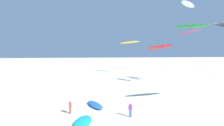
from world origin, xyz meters
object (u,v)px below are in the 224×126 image
at_px(flying_kite_3, 192,26).
at_px(flying_kite_5, 189,32).
at_px(grounded_kite_2, 95,105).
at_px(person_foreground_walker, 70,106).
at_px(grounded_kite_3, 83,122).
at_px(flying_kite_4, 188,4).
at_px(person_near_left, 130,109).
at_px(flying_kite_1, 129,42).
at_px(flying_kite_2, 160,47).

distance_m(flying_kite_3, flying_kite_5, 2.10).
relative_size(grounded_kite_2, person_foreground_walker, 2.85).
bearing_deg(grounded_kite_3, flying_kite_4, 53.05).
bearing_deg(person_near_left, flying_kite_4, 57.22).
bearing_deg(flying_kite_1, person_near_left, -99.86).
xyz_separation_m(flying_kite_5, person_foreground_walker, (-23.64, -17.37, -10.61)).
xyz_separation_m(flying_kite_4, grounded_kite_2, (-29.77, -34.88, -21.54)).
distance_m(flying_kite_4, grounded_kite_2, 50.66).
relative_size(flying_kite_1, grounded_kite_3, 2.20).
height_order(flying_kite_5, person_foreground_walker, flying_kite_5).
relative_size(grounded_kite_2, person_near_left, 2.74).
bearing_deg(grounded_kite_3, flying_kite_3, 43.90).
bearing_deg(grounded_kite_3, flying_kite_2, 54.12).
distance_m(flying_kite_3, grounded_kite_3, 34.37).
relative_size(flying_kite_1, person_foreground_walker, 6.20).
height_order(grounded_kite_2, grounded_kite_3, grounded_kite_2).
bearing_deg(grounded_kite_2, flying_kite_5, 35.23).
bearing_deg(flying_kite_4, grounded_kite_2, -130.48).
relative_size(flying_kite_2, person_foreground_walker, 7.63).
relative_size(flying_kite_3, person_near_left, 7.70).
relative_size(flying_kite_1, flying_kite_3, 0.78).
height_order(flying_kite_3, flying_kite_4, flying_kite_4).
bearing_deg(flying_kite_1, flying_kite_4, 3.55).
relative_size(flying_kite_1, person_near_left, 5.97).
bearing_deg(person_near_left, flying_kite_1, 80.14).
relative_size(flying_kite_4, grounded_kite_3, 4.82).
bearing_deg(grounded_kite_3, grounded_kite_2, 77.83).
bearing_deg(flying_kite_3, grounded_kite_2, -144.25).
height_order(flying_kite_1, grounded_kite_2, flying_kite_1).
distance_m(flying_kite_5, grounded_kite_2, 27.51).
distance_m(person_foreground_walker, person_near_left, 7.61).
distance_m(flying_kite_2, grounded_kite_3, 28.37).
relative_size(flying_kite_4, grounded_kite_2, 4.76).
bearing_deg(flying_kite_4, grounded_kite_3, -126.95).
distance_m(flying_kite_2, flying_kite_5, 6.83).
bearing_deg(person_foreground_walker, grounded_kite_2, 42.60).
xyz_separation_m(flying_kite_1, flying_kite_4, (18.88, 1.17, 12.00)).
bearing_deg(flying_kite_5, flying_kite_2, 170.91).
bearing_deg(flying_kite_5, grounded_kite_2, -144.77).
distance_m(flying_kite_1, flying_kite_3, 21.33).
distance_m(flying_kite_4, flying_kite_5, 24.64).
distance_m(flying_kite_1, flying_kite_2, 18.69).
height_order(flying_kite_4, grounded_kite_3, flying_kite_4).
bearing_deg(flying_kite_2, flying_kite_1, 101.16).
distance_m(grounded_kite_3, person_near_left, 5.94).
height_order(flying_kite_4, person_foreground_walker, flying_kite_4).
xyz_separation_m(flying_kite_5, grounded_kite_3, (-21.90, -21.06, -11.34)).
bearing_deg(flying_kite_4, person_foreground_walker, -131.07).
bearing_deg(grounded_kite_3, flying_kite_5, 43.87).
height_order(flying_kite_2, person_near_left, flying_kite_2).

